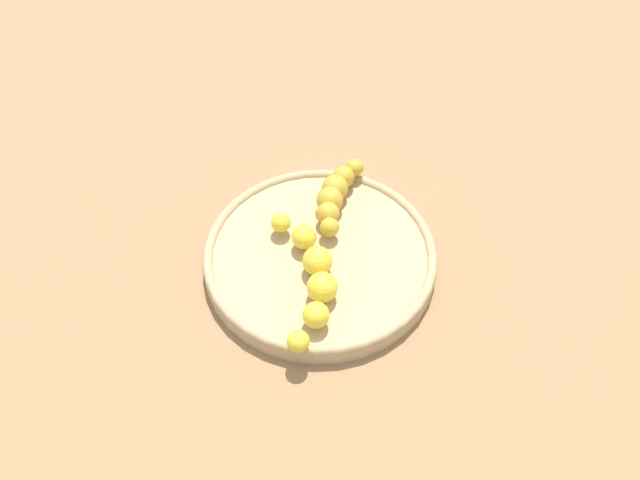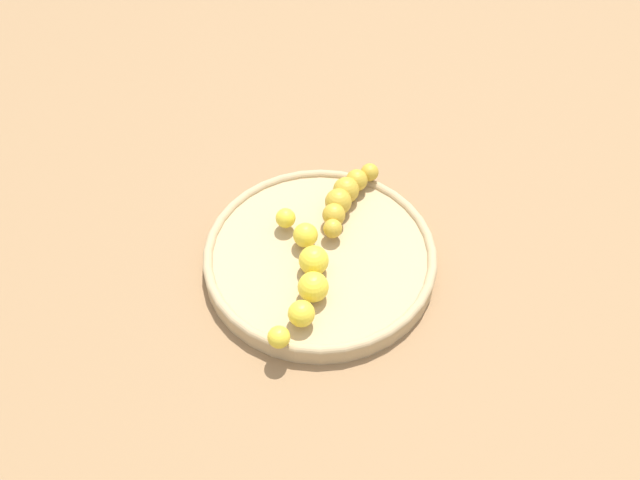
# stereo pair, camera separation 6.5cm
# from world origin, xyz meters

# --- Properties ---
(ground_plane) EXTENTS (2.40, 2.40, 0.00)m
(ground_plane) POSITION_xyz_m (0.00, 0.00, 0.00)
(ground_plane) COLOR #936D47
(fruit_bowl) EXTENTS (0.24, 0.24, 0.02)m
(fruit_bowl) POSITION_xyz_m (0.00, 0.00, 0.01)
(fruit_bowl) COLOR tan
(fruit_bowl) RESTS_ON ground_plane
(banana_spotted) EXTENTS (0.04, 0.11, 0.03)m
(banana_spotted) POSITION_xyz_m (0.01, -0.07, 0.03)
(banana_spotted) COLOR gold
(banana_spotted) RESTS_ON fruit_bowl
(banana_yellow) EXTENTS (0.10, 0.14, 0.03)m
(banana_yellow) POSITION_xyz_m (-0.01, 0.04, 0.03)
(banana_yellow) COLOR yellow
(banana_yellow) RESTS_ON fruit_bowl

